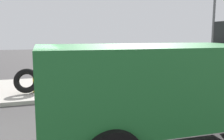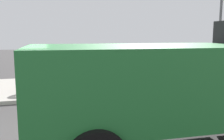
{
  "view_description": "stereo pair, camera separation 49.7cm",
  "coord_description": "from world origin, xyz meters",
  "px_view_note": "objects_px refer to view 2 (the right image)",
  "views": [
    {
      "loc": [
        0.8,
        -5.55,
        2.64
      ],
      "look_at": [
        3.45,
        2.75,
        1.37
      ],
      "focal_mm": 39.52,
      "sensor_mm": 36.0,
      "label": 1
    },
    {
      "loc": [
        1.27,
        -5.69,
        2.64
      ],
      "look_at": [
        3.45,
        2.75,
        1.37
      ],
      "focal_mm": 39.52,
      "sensor_mm": 36.0,
      "label": 2
    }
  ],
  "objects_px": {
    "loose_tire": "(30,80)",
    "fire_hydrant": "(39,81)",
    "street_light_pole": "(221,16)",
    "dump_truck_green": "(194,79)"
  },
  "relations": [
    {
      "from": "loose_tire",
      "to": "street_light_pole",
      "type": "xyz_separation_m",
      "value": [
        8.96,
        -0.52,
        2.85
      ]
    },
    {
      "from": "loose_tire",
      "to": "dump_truck_green",
      "type": "relative_size",
      "value": 0.15
    },
    {
      "from": "loose_tire",
      "to": "street_light_pole",
      "type": "bearing_deg",
      "value": -3.34
    },
    {
      "from": "fire_hydrant",
      "to": "street_light_pole",
      "type": "bearing_deg",
      "value": -4.55
    },
    {
      "from": "loose_tire",
      "to": "dump_truck_green",
      "type": "bearing_deg",
      "value": -56.25
    },
    {
      "from": "loose_tire",
      "to": "fire_hydrant",
      "type": "bearing_deg",
      "value": 25.21
    },
    {
      "from": "fire_hydrant",
      "to": "loose_tire",
      "type": "distance_m",
      "value": 0.39
    },
    {
      "from": "fire_hydrant",
      "to": "dump_truck_green",
      "type": "height_order",
      "value": "dump_truck_green"
    },
    {
      "from": "fire_hydrant",
      "to": "dump_truck_green",
      "type": "distance_m",
      "value": 7.3
    },
    {
      "from": "fire_hydrant",
      "to": "loose_tire",
      "type": "relative_size",
      "value": 0.78
    }
  ]
}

